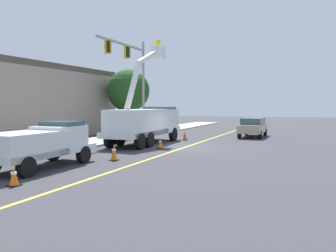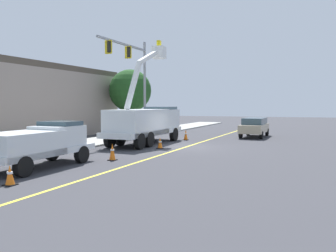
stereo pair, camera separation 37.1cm
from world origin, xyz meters
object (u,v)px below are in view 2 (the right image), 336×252
at_px(service_pickup_truck, 38,143).
at_px(utility_bucket_truck, 146,122).
at_px(traffic_cone_mid_front, 112,152).
at_px(traffic_cone_mid_rear, 160,143).
at_px(passing_minivan, 255,126).
at_px(traffic_cone_trailing, 186,135).
at_px(traffic_signal_mast, 133,69).
at_px(traffic_cone_leading, 10,175).

bearing_deg(service_pickup_truck, utility_bucket_truck, -4.79).
height_order(traffic_cone_mid_front, traffic_cone_mid_rear, traffic_cone_mid_front).
xyz_separation_m(passing_minivan, traffic_cone_mid_rear, (-10.14, 5.10, -0.62)).
distance_m(traffic_cone_trailing, traffic_signal_mast, 7.17).
bearing_deg(traffic_cone_leading, traffic_signal_mast, 10.17).
xyz_separation_m(passing_minivan, traffic_cone_trailing, (-4.42, 5.01, -0.55)).
bearing_deg(traffic_cone_mid_rear, traffic_cone_leading, 172.68).
height_order(traffic_cone_leading, traffic_cone_trailing, traffic_cone_trailing).
height_order(utility_bucket_truck, traffic_cone_leading, utility_bucket_truck).
xyz_separation_m(service_pickup_truck, traffic_signal_mast, (14.22, 1.77, 4.72)).
relative_size(passing_minivan, traffic_cone_trailing, 5.73).
distance_m(traffic_cone_leading, traffic_cone_trailing, 17.24).
distance_m(traffic_cone_mid_front, traffic_cone_mid_rear, 5.35).
bearing_deg(traffic_cone_leading, traffic_cone_mid_rear, -7.32).
height_order(passing_minivan, traffic_cone_leading, passing_minivan).
distance_m(service_pickup_truck, traffic_signal_mast, 15.09).
xyz_separation_m(utility_bucket_truck, traffic_cone_mid_rear, (-2.22, -1.94, -1.28)).
distance_m(service_pickup_truck, traffic_cone_leading, 3.54).
distance_m(utility_bucket_truck, traffic_signal_mast, 6.22).
height_order(traffic_cone_leading, traffic_signal_mast, traffic_signal_mast).
xyz_separation_m(traffic_cone_mid_front, traffic_signal_mast, (11.25, 3.94, 5.41)).
relative_size(passing_minivan, traffic_cone_mid_rear, 6.85).
bearing_deg(traffic_cone_leading, passing_minivan, -16.94).
xyz_separation_m(passing_minivan, traffic_signal_mast, (-4.19, 9.70, 4.87)).
relative_size(utility_bucket_truck, traffic_cone_leading, 11.46).
bearing_deg(utility_bucket_truck, traffic_signal_mast, 35.43).
relative_size(passing_minivan, traffic_cone_mid_front, 5.63).
distance_m(utility_bucket_truck, traffic_cone_mid_rear, 3.21).
bearing_deg(traffic_cone_mid_front, passing_minivan, -20.45).
bearing_deg(traffic_cone_trailing, traffic_cone_mid_rear, 179.01).
height_order(traffic_cone_mid_front, traffic_cone_trailing, traffic_cone_mid_front).
distance_m(traffic_cone_leading, traffic_cone_mid_rear, 11.55).
height_order(traffic_cone_mid_front, traffic_signal_mast, traffic_signal_mast).
height_order(service_pickup_truck, traffic_cone_mid_rear, service_pickup_truck).
height_order(utility_bucket_truck, traffic_cone_mid_rear, utility_bucket_truck).
relative_size(service_pickup_truck, passing_minivan, 1.16).
bearing_deg(traffic_cone_mid_front, traffic_signal_mast, 19.28).
bearing_deg(traffic_cone_trailing, passing_minivan, -48.54).
xyz_separation_m(service_pickup_truck, traffic_cone_mid_front, (2.97, -2.17, -0.69)).
bearing_deg(utility_bucket_truck, traffic_cone_trailing, -30.26).
bearing_deg(traffic_cone_leading, traffic_cone_mid_front, -7.57).
xyz_separation_m(traffic_cone_trailing, traffic_signal_mast, (0.23, 4.69, 5.42)).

